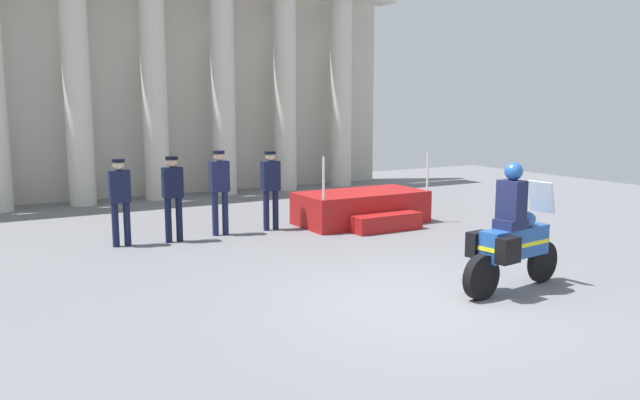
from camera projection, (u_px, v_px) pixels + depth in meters
ground_plane at (425, 302)px, 8.82m from camera, size 28.41×28.41×0.00m
colonnade_backdrop at (148, 69)px, 18.03m from camera, size 15.88×1.54×7.07m
reviewing_stand at (363, 209)px, 14.41m from camera, size 2.90×1.98×1.63m
officer_in_row_0 at (120, 195)px, 12.07m from camera, size 0.39×0.24×1.68m
officer_in_row_1 at (173, 192)px, 12.44m from camera, size 0.39×0.24×1.70m
officer_in_row_2 at (220, 185)px, 13.10m from camera, size 0.39×0.24×1.76m
officer_in_row_3 at (271, 184)px, 13.63m from camera, size 0.39×0.24×1.71m
motorcycle_with_rider at (512, 238)px, 9.20m from camera, size 2.09×0.74×1.90m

